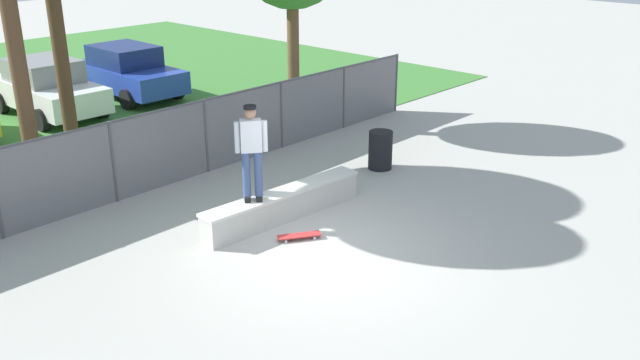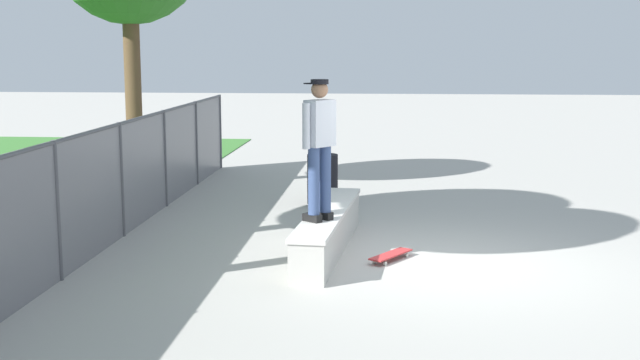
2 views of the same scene
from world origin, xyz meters
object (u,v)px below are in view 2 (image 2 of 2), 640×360
concrete_ledge (329,230)px  skateboard (391,255)px  trash_bin (323,179)px  skateboarder (319,142)px

concrete_ledge → skateboard: 1.01m
concrete_ledge → skateboard: size_ratio=4.72×
skateboard → trash_bin: trash_bin is taller
concrete_ledge → skateboard: (-0.45, -0.87, -0.22)m
concrete_ledge → trash_bin: 3.56m
skateboarder → trash_bin: bearing=4.3°
skateboarder → trash_bin: (4.25, 0.32, -1.16)m
skateboarder → skateboard: 1.82m
concrete_ledge → skateboarder: bearing=174.9°
concrete_ledge → trash_bin: (3.53, 0.38, 0.16)m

